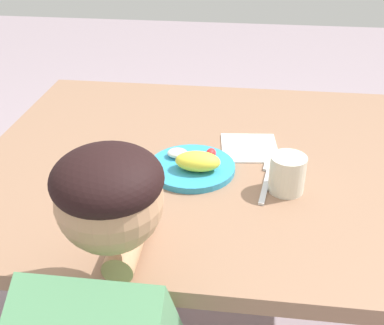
{
  "coord_description": "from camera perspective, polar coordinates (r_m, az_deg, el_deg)",
  "views": [
    {
      "loc": [
        0.04,
        -1.04,
        1.27
      ],
      "look_at": [
        -0.08,
        -0.07,
        0.7
      ],
      "focal_mm": 44.89,
      "sensor_mm": 36.0,
      "label": 1
    }
  ],
  "objects": [
    {
      "name": "dining_table",
      "position": [
        1.25,
        4.3,
        -3.35
      ],
      "size": [
        1.23,
        0.93,
        0.68
      ],
      "color": "#8F684F",
      "rests_on": "ground_plane"
    },
    {
      "name": "plate",
      "position": [
        1.12,
        0.16,
        -0.28
      ],
      "size": [
        0.2,
        0.2,
        0.06
      ],
      "color": "#2F93C0",
      "rests_on": "dining_table"
    },
    {
      "name": "fork",
      "position": [
        1.11,
        8.97,
        -1.79
      ],
      "size": [
        0.05,
        0.21,
        0.01
      ],
      "rotation": [
        0.0,
        0.0,
        1.43
      ],
      "color": "silver",
      "rests_on": "dining_table"
    },
    {
      "name": "spoon",
      "position": [
        1.15,
        -8.47,
        -0.33
      ],
      "size": [
        0.03,
        0.21,
        0.02
      ],
      "rotation": [
        0.0,
        0.0,
        1.54
      ],
      "color": "tan",
      "rests_on": "dining_table"
    },
    {
      "name": "drinking_cup",
      "position": [
        1.06,
        11.25,
        -1.33
      ],
      "size": [
        0.08,
        0.08,
        0.08
      ],
      "primitive_type": "cylinder",
      "color": "silver",
      "rests_on": "dining_table"
    },
    {
      "name": "napkin",
      "position": [
        1.23,
        6.83,
        1.75
      ],
      "size": [
        0.16,
        0.16,
        0.0
      ],
      "primitive_type": "cube",
      "rotation": [
        0.0,
        0.0,
        0.1
      ],
      "color": "white",
      "rests_on": "dining_table"
    }
  ]
}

